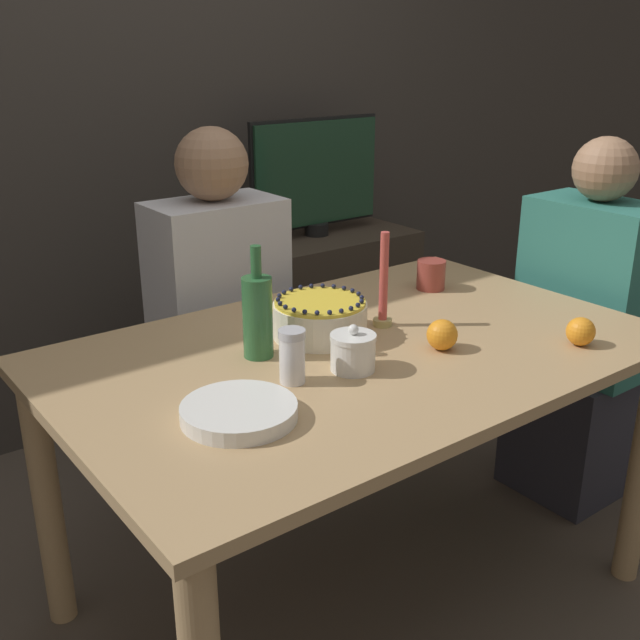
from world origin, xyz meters
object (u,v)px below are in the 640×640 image
object	(u,v)px
bottle	(258,315)
person_woman_floral	(582,348)
sugar_shaker	(292,356)
sugar_bowl	(353,352)
candle	(383,289)
tv_monitor	(316,175)
cake	(320,318)
person_man_blue_shirt	(221,346)

from	to	relation	value
bottle	person_woman_floral	xyz separation A→B (m)	(1.17, -0.11, -0.34)
sugar_shaker	bottle	xyz separation A→B (m)	(0.02, 0.17, 0.04)
person_woman_floral	sugar_bowl	bearing A→B (deg)	94.55
sugar_bowl	candle	world-z (taller)	candle
sugar_bowl	tv_monitor	size ratio (longest dim) A/B	0.18
sugar_shaker	person_woman_floral	world-z (taller)	person_woman_floral
sugar_bowl	tv_monitor	distance (m)	1.48
candle	sugar_bowl	bearing A→B (deg)	-144.71
bottle	tv_monitor	world-z (taller)	tv_monitor
cake	sugar_bowl	size ratio (longest dim) A/B	2.16
sugar_shaker	candle	size ratio (longest dim) A/B	0.49
sugar_bowl	cake	bearing A→B (deg)	72.58
bottle	sugar_shaker	bearing A→B (deg)	-96.71
person_man_blue_shirt	candle	bearing A→B (deg)	104.74
sugar_bowl	bottle	distance (m)	0.24
cake	sugar_bowl	bearing A→B (deg)	-107.42
candle	bottle	world-z (taller)	bottle
person_woman_floral	tv_monitor	world-z (taller)	person_woman_floral
sugar_shaker	cake	bearing A→B (deg)	40.36
sugar_shaker	candle	xyz separation A→B (m)	(0.39, 0.14, 0.04)
person_man_blue_shirt	person_woman_floral	world-z (taller)	person_man_blue_shirt
person_man_blue_shirt	bottle	bearing A→B (deg)	69.42
cake	person_woman_floral	bearing A→B (deg)	-7.48
cake	sugar_shaker	world-z (taller)	sugar_shaker
cake	tv_monitor	size ratio (longest dim) A/B	0.39
cake	tv_monitor	bearing A→B (deg)	53.63
bottle	person_man_blue_shirt	size ratio (longest dim) A/B	0.22
candle	person_man_blue_shirt	distance (m)	0.69
sugar_bowl	candle	size ratio (longest dim) A/B	0.44
candle	sugar_shaker	bearing A→B (deg)	-159.94
bottle	sugar_bowl	bearing A→B (deg)	-57.10
cake	person_man_blue_shirt	distance (m)	0.61
bottle	tv_monitor	distance (m)	1.40
bottle	person_woman_floral	bearing A→B (deg)	-5.58
cake	person_woman_floral	world-z (taller)	person_woman_floral
cake	candle	xyz separation A→B (m)	(0.18, -0.04, 0.05)
cake	tv_monitor	xyz separation A→B (m)	(0.75, 1.02, 0.15)
bottle	person_man_blue_shirt	bearing A→B (deg)	69.42
sugar_bowl	person_man_blue_shirt	xyz separation A→B (m)	(0.09, 0.77, -0.26)
cake	sugar_bowl	xyz separation A→B (m)	(-0.07, -0.21, -0.00)
sugar_shaker	tv_monitor	world-z (taller)	tv_monitor
sugar_bowl	candle	bearing A→B (deg)	35.29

